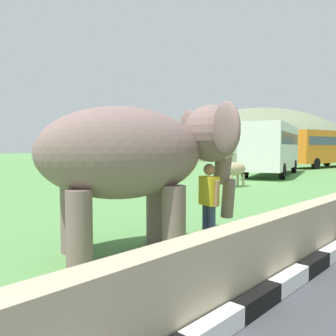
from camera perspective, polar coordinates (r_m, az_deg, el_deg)
barrier_parapet at (r=4.79m, az=11.55°, el=-14.78°), size 28.00×0.36×1.00m
elephant at (r=6.66m, az=-4.38°, el=2.13°), size 4.02×3.27×2.84m
person_handler at (r=7.21m, az=6.61°, el=-5.10°), size 0.35×0.65×1.66m
bus_white at (r=25.86m, az=16.41°, el=3.48°), size 9.85×5.19×3.50m
bus_orange at (r=37.22m, az=23.57°, el=3.27°), size 9.54×4.15×3.50m
cow_near at (r=17.78m, az=10.60°, el=-0.25°), size 1.92×0.79×1.23m
hill_east at (r=64.55m, az=14.79°, el=1.54°), size 37.78×30.22×17.36m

